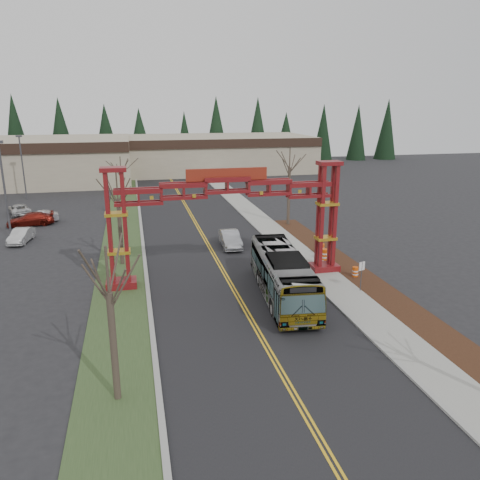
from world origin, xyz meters
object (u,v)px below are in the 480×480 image
object	(u,v)px
parked_car_mid_a	(30,219)
barrel_south	(355,272)
bare_tree_median_mid	(118,199)
street_sign	(362,271)
gateway_arch	(227,203)
bare_tree_median_far	(121,174)
light_pole_near	(4,183)
transit_bus	(282,275)
barrel_north	(321,250)
parked_car_near_b	(21,236)
retail_building_east	(215,153)
light_pole_far	(22,163)
parked_car_far_a	(40,217)
bare_tree_median_near	(109,293)
parked_car_far_b	(19,209)
silver_sedan	(230,239)
barrel_mid	(324,255)
bare_tree_right_far	(290,168)

from	to	relation	value
parked_car_mid_a	barrel_south	bearing A→B (deg)	40.98
bare_tree_median_mid	street_sign	size ratio (longest dim) A/B	3.38
gateway_arch	bare_tree_median_far	bearing A→B (deg)	109.64
light_pole_near	street_sign	size ratio (longest dim) A/B	4.23
transit_bus	barrel_south	distance (m)	7.20
bare_tree_median_mid	barrel_north	xyz separation A→B (m)	(17.34, -1.50, -5.05)
parked_car_near_b	retail_building_east	bearing A→B (deg)	67.97
retail_building_east	light_pole_near	xyz separation A→B (m)	(-29.04, -45.96, 2.13)
parked_car_mid_a	light_pole_far	size ratio (longest dim) A/B	0.55
parked_car_mid_a	parked_car_far_a	bearing A→B (deg)	139.43
gateway_arch	parked_car_near_b	distance (m)	23.45
bare_tree_median_mid	street_sign	xyz separation A→B (m)	(16.79, -10.17, -3.94)
retail_building_east	parked_car_near_b	world-z (taller)	retail_building_east
transit_bus	bare_tree_median_near	xyz separation A→B (m)	(-11.04, -9.75, 3.60)
retail_building_east	parked_car_far_b	distance (m)	46.15
silver_sedan	barrel_mid	distance (m)	9.25
bare_tree_median_far	light_pole_near	size ratio (longest dim) A/B	0.75
retail_building_east	bare_tree_right_far	world-z (taller)	bare_tree_right_far
parked_car_mid_a	parked_car_near_b	bearing A→B (deg)	-5.57
parked_car_near_b	parked_car_far_b	bearing A→B (deg)	110.61
bare_tree_right_far	silver_sedan	bearing A→B (deg)	-139.99
bare_tree_right_far	light_pole_near	world-z (taller)	light_pole_near
bare_tree_right_far	street_sign	xyz separation A→B (m)	(-1.21, -19.87, -4.76)
parked_car_far_a	barrel_north	world-z (taller)	parked_car_far_a
bare_tree_median_mid	barrel_north	size ratio (longest dim) A/B	7.14
parked_car_mid_a	light_pole_near	xyz separation A→B (m)	(-0.87, -5.38, 4.92)
bare_tree_median_near	street_sign	bearing A→B (deg)	28.84
parked_car_far_b	street_sign	size ratio (longest dim) A/B	2.08
parked_car_mid_a	barrel_north	size ratio (longest dim) A/B	4.55
light_pole_far	barrel_south	world-z (taller)	light_pole_far
silver_sedan	barrel_south	size ratio (longest dim) A/B	5.34
gateway_arch	parked_car_near_b	xyz separation A→B (m)	(-17.73, 14.41, -5.29)
silver_sedan	bare_tree_median_near	bearing A→B (deg)	-112.05
gateway_arch	barrel_south	bearing A→B (deg)	-11.47
transit_bus	parked_car_near_b	distance (m)	27.96
gateway_arch	barrel_north	xyz separation A→B (m)	(9.34, 3.89, -5.44)
barrel_mid	street_sign	bearing A→B (deg)	-91.86
bare_tree_right_far	bare_tree_median_far	bearing A→B (deg)	157.84
transit_bus	parked_car_far_b	xyz separation A→B (m)	(-23.66, 31.81, -0.98)
barrel_mid	gateway_arch	bearing A→B (deg)	-165.22
retail_building_east	parked_car_far_b	size ratio (longest dim) A/B	7.92
barrel_south	parked_car_near_b	bearing A→B (deg)	149.20
bare_tree_median_far	transit_bus	bearing A→B (deg)	-67.52
parked_car_far_b	street_sign	distance (m)	43.70
parked_car_far_a	parked_car_mid_a	bearing A→B (deg)	-42.82
bare_tree_median_near	bare_tree_median_mid	bearing A→B (deg)	90.00
transit_bus	street_sign	distance (m)	5.77
transit_bus	light_pole_far	distance (m)	48.97
barrel_south	barrel_mid	world-z (taller)	barrel_mid
bare_tree_median_far	parked_car_far_a	bearing A→B (deg)	178.95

